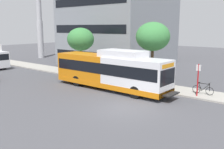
{
  "coord_description": "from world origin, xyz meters",
  "views": [
    {
      "loc": [
        -13.57,
        -10.11,
        5.58
      ],
      "look_at": [
        2.89,
        3.49,
        1.6
      ],
      "focal_mm": 40.59,
      "sensor_mm": 36.0,
      "label": 1
    }
  ],
  "objects_px": {
    "bicycle_parked": "(203,89)",
    "bus_stop_sign_pole": "(198,78)",
    "street_tree_near_stop": "(153,37)",
    "transit_bus": "(110,71)",
    "street_tree_mid_block": "(81,39)"
  },
  "relations": [
    {
      "from": "transit_bus",
      "to": "street_tree_near_stop",
      "type": "relative_size",
      "value": 2.05
    },
    {
      "from": "transit_bus",
      "to": "street_tree_mid_block",
      "type": "xyz_separation_m",
      "value": [
        3.87,
        7.9,
        2.45
      ]
    },
    {
      "from": "bicycle_parked",
      "to": "street_tree_near_stop",
      "type": "height_order",
      "value": "street_tree_near_stop"
    },
    {
      "from": "transit_bus",
      "to": "bicycle_parked",
      "type": "height_order",
      "value": "transit_bus"
    },
    {
      "from": "transit_bus",
      "to": "bus_stop_sign_pole",
      "type": "height_order",
      "value": "transit_bus"
    },
    {
      "from": "bicycle_parked",
      "to": "transit_bus",
      "type": "bearing_deg",
      "value": 112.65
    },
    {
      "from": "bus_stop_sign_pole",
      "to": "bicycle_parked",
      "type": "relative_size",
      "value": 1.48
    },
    {
      "from": "bus_stop_sign_pole",
      "to": "street_tree_near_stop",
      "type": "distance_m",
      "value": 6.38
    },
    {
      "from": "transit_bus",
      "to": "bus_stop_sign_pole",
      "type": "bearing_deg",
      "value": -72.74
    },
    {
      "from": "bicycle_parked",
      "to": "street_tree_near_stop",
      "type": "bearing_deg",
      "value": 79.86
    },
    {
      "from": "bicycle_parked",
      "to": "bus_stop_sign_pole",
      "type": "bearing_deg",
      "value": 168.54
    },
    {
      "from": "street_tree_near_stop",
      "to": "transit_bus",
      "type": "bearing_deg",
      "value": 154.72
    },
    {
      "from": "transit_bus",
      "to": "bicycle_parked",
      "type": "bearing_deg",
      "value": -67.35
    },
    {
      "from": "street_tree_mid_block",
      "to": "transit_bus",
      "type": "bearing_deg",
      "value": -116.06
    },
    {
      "from": "transit_bus",
      "to": "street_tree_near_stop",
      "type": "bearing_deg",
      "value": -25.28
    }
  ]
}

